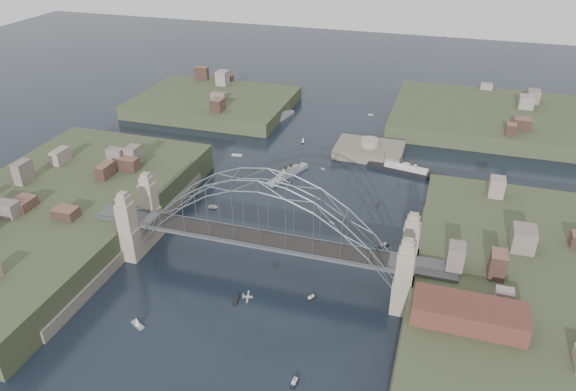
% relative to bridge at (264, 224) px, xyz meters
% --- Properties ---
extents(ground, '(500.00, 500.00, 0.00)m').
position_rel_bridge_xyz_m(ground, '(0.00, 0.00, -12.32)').
color(ground, black).
rests_on(ground, ground).
extents(bridge, '(84.00, 13.80, 24.60)m').
position_rel_bridge_xyz_m(bridge, '(0.00, 0.00, 0.00)').
color(bridge, '#48484B').
rests_on(bridge, ground).
extents(shore_west, '(50.50, 90.00, 12.00)m').
position_rel_bridge_xyz_m(shore_west, '(-57.32, 0.00, -10.35)').
color(shore_west, '#363E25').
rests_on(shore_west, ground).
extents(shore_east, '(50.50, 90.00, 12.00)m').
position_rel_bridge_xyz_m(shore_east, '(57.32, 0.00, -10.35)').
color(shore_east, '#363E25').
rests_on(shore_east, ground).
extents(headland_nw, '(60.00, 45.00, 9.00)m').
position_rel_bridge_xyz_m(headland_nw, '(-55.00, 95.00, -11.82)').
color(headland_nw, '#363E25').
rests_on(headland_nw, ground).
extents(headland_ne, '(70.00, 55.00, 9.50)m').
position_rel_bridge_xyz_m(headland_ne, '(50.00, 110.00, -11.57)').
color(headland_ne, '#363E25').
rests_on(headland_ne, ground).
extents(fort_island, '(22.00, 16.00, 9.40)m').
position_rel_bridge_xyz_m(fort_island, '(12.00, 70.00, -12.66)').
color(fort_island, '#60584D').
rests_on(fort_island, ground).
extents(wharf_shed, '(20.00, 8.00, 4.00)m').
position_rel_bridge_xyz_m(wharf_shed, '(44.00, -14.00, -2.32)').
color(wharf_shed, '#592D26').
rests_on(wharf_shed, shore_east).
extents(naval_cruiser_near, '(8.53, 17.17, 5.26)m').
position_rel_bridge_xyz_m(naval_cruiser_near, '(-8.89, 46.81, -11.51)').
color(naval_cruiser_near, gray).
rests_on(naval_cruiser_near, ground).
extents(naval_cruiser_far, '(5.37, 15.60, 5.23)m').
position_rel_bridge_xyz_m(naval_cruiser_far, '(-25.33, 91.77, -11.51)').
color(naval_cruiser_far, gray).
rests_on(naval_cruiser_far, ground).
extents(ocean_liner, '(24.49, 7.78, 5.96)m').
position_rel_bridge_xyz_m(ocean_liner, '(25.23, 59.57, -11.40)').
color(ocean_liner, black).
rests_on(ocean_liner, ground).
extents(aeroplane, '(2.02, 3.58, 0.53)m').
position_rel_bridge_xyz_m(aeroplane, '(3.06, -18.82, -4.64)').
color(aeroplane, '#B0B3B8').
extents(small_boat_a, '(2.57, 1.19, 1.43)m').
position_rel_bridge_xyz_m(small_boat_a, '(-23.04, 22.27, -12.04)').
color(small_boat_a, silver).
rests_on(small_boat_a, ground).
extents(small_boat_b, '(1.73, 1.49, 0.45)m').
position_rel_bridge_xyz_m(small_boat_b, '(10.21, 24.02, -12.17)').
color(small_boat_b, silver).
rests_on(small_boat_b, ground).
extents(small_boat_c, '(1.66, 3.33, 0.45)m').
position_rel_bridge_xyz_m(small_boat_c, '(-2.32, -12.11, -12.17)').
color(small_boat_c, silver).
rests_on(small_boat_c, ground).
extents(small_boat_d, '(0.85, 2.08, 0.45)m').
position_rel_bridge_xyz_m(small_boat_d, '(20.24, 37.44, -12.17)').
color(small_boat_d, silver).
rests_on(small_boat_d, ground).
extents(small_boat_e, '(3.53, 1.66, 0.45)m').
position_rel_bridge_xyz_m(small_boat_e, '(-29.46, 55.96, -12.17)').
color(small_boat_e, silver).
rests_on(small_boat_e, ground).
extents(small_boat_f, '(1.50, 1.26, 0.45)m').
position_rel_bridge_xyz_m(small_boat_f, '(0.16, 54.39, -12.17)').
color(small_boat_f, silver).
rests_on(small_boat_f, ground).
extents(small_boat_g, '(1.05, 2.60, 1.43)m').
position_rel_bridge_xyz_m(small_boat_g, '(16.10, -29.83, -12.04)').
color(small_boat_g, silver).
rests_on(small_boat_g, ground).
extents(small_boat_h, '(1.18, 1.86, 2.38)m').
position_rel_bridge_xyz_m(small_boat_h, '(-11.44, 72.47, -11.34)').
color(small_boat_h, silver).
rests_on(small_boat_h, ground).
extents(small_boat_i, '(2.68, 2.35, 1.43)m').
position_rel_bridge_xyz_m(small_boat_i, '(24.62, 17.61, -12.04)').
color(small_boat_i, silver).
rests_on(small_boat_i, ground).
extents(small_boat_j, '(3.51, 2.57, 2.38)m').
position_rel_bridge_xyz_m(small_boat_j, '(-18.21, -25.16, -11.63)').
color(small_boat_j, silver).
rests_on(small_boat_j, ground).
extents(small_boat_k, '(1.84, 0.83, 0.45)m').
position_rel_bridge_xyz_m(small_boat_k, '(6.35, 106.12, -12.17)').
color(small_boat_k, silver).
rests_on(small_boat_k, ground).
extents(small_boat_l, '(0.78, 2.29, 0.45)m').
position_rel_bridge_xyz_m(small_boat_l, '(-45.43, 30.64, -12.17)').
color(small_boat_l, silver).
rests_on(small_boat_l, ground).
extents(small_boat_m, '(1.76, 2.50, 1.43)m').
position_rel_bridge_xyz_m(small_boat_m, '(12.91, -6.79, -12.04)').
color(small_boat_m, silver).
rests_on(small_boat_m, ground).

